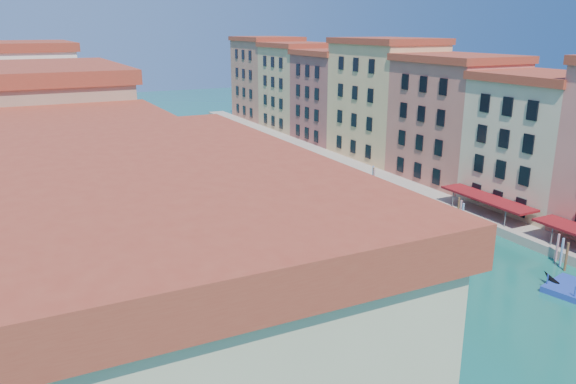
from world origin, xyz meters
name	(u,v)px	position (x,y,z in m)	size (l,w,h in m)	color
left_bank_palazzos	(30,141)	(-26.00, 64.68, 9.71)	(12.80, 128.40, 21.00)	tan
right_bank_palazzos	(406,110)	(30.00, 65.00, 9.75)	(12.80, 128.40, 21.00)	#AC5335
quay	(363,171)	(22.00, 65.00, 0.50)	(4.00, 140.00, 1.00)	#A39483
mooring_poles_right	(538,244)	(19.10, 28.80, 1.30)	(1.44, 54.24, 3.20)	brown
vaporetto_far	(169,164)	(-5.62, 79.85, 1.48)	(7.12, 22.46, 3.28)	beige
gondola_fore	(417,274)	(4.55, 30.10, 0.42)	(3.26, 12.50, 2.51)	black
gondola_far	(290,187)	(7.47, 62.27, 0.38)	(2.97, 13.05, 1.85)	black
motorboat_mid	(330,251)	(-0.20, 38.15, 0.64)	(4.61, 8.26, 1.63)	silver
motorboat_far	(255,153)	(11.52, 84.42, 0.62)	(4.99, 8.07, 1.60)	white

